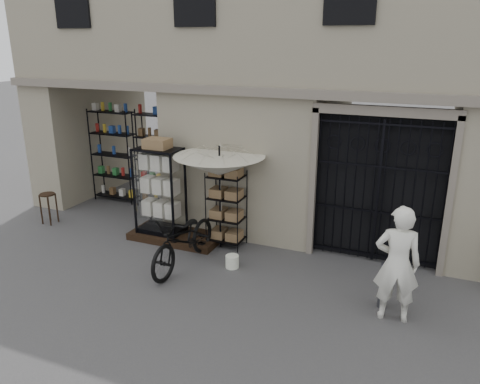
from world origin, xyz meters
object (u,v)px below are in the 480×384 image
at_px(display_cabinet, 160,195).
at_px(wire_rack, 226,210).
at_px(wooden_stool, 49,208).
at_px(steel_bollard, 383,285).
at_px(shopkeeper, 391,318).
at_px(market_umbrella, 219,160).
at_px(white_bucket, 232,261).
at_px(bicycle, 185,266).

xyz_separation_m(display_cabinet, wire_rack, (1.49, 0.19, -0.19)).
bearing_deg(wooden_stool, wire_rack, 6.02).
relative_size(display_cabinet, steel_bollard, 2.57).
height_order(display_cabinet, shopkeeper, display_cabinet).
distance_m(market_umbrella, white_bucket, 2.03).
height_order(wooden_stool, shopkeeper, wooden_stool).
distance_m(steel_bollard, shopkeeper, 0.52).
bearing_deg(shopkeeper, white_bucket, -19.55).
relative_size(display_cabinet, shopkeeper, 1.08).
bearing_deg(display_cabinet, wire_rack, 7.26).
relative_size(bicycle, shopkeeper, 1.12).
xyz_separation_m(wire_rack, wooden_stool, (-4.45, -0.47, -0.41)).
xyz_separation_m(display_cabinet, shopkeeper, (5.04, -1.32, -1.00)).
relative_size(white_bucket, wooden_stool, 0.35).
relative_size(wire_rack, white_bucket, 6.37).
bearing_deg(market_umbrella, white_bucket, -51.89).
relative_size(market_umbrella, steel_bollard, 3.32).
bearing_deg(display_cabinet, shopkeeper, -14.82).
bearing_deg(wooden_stool, market_umbrella, 4.47).
xyz_separation_m(white_bucket, shopkeeper, (3.03, -0.61, -0.12)).
bearing_deg(white_bucket, shopkeeper, -11.45).
bearing_deg(wooden_stool, bicycle, -10.06).
distance_m(white_bucket, steel_bollard, 2.88).
distance_m(bicycle, steel_bollard, 3.74).
height_order(wire_rack, bicycle, wire_rack).
xyz_separation_m(wooden_stool, shopkeeper, (8.00, -1.05, -0.39)).
distance_m(wire_rack, white_bucket, 1.25).
height_order(wire_rack, market_umbrella, market_umbrella).
height_order(display_cabinet, market_umbrella, market_umbrella).
bearing_deg(wire_rack, market_umbrella, -133.89).
relative_size(display_cabinet, wooden_stool, 2.74).
distance_m(wire_rack, shopkeeper, 3.94).
height_order(market_umbrella, wooden_stool, market_umbrella).
height_order(wire_rack, steel_bollard, wire_rack).
distance_m(display_cabinet, wooden_stool, 3.03).
relative_size(white_bucket, bicycle, 0.12).
distance_m(market_umbrella, bicycle, 2.20).
bearing_deg(shopkeeper, market_umbrella, -29.00).
bearing_deg(shopkeeper, steel_bollard, -64.45).
height_order(display_cabinet, steel_bollard, display_cabinet).
distance_m(wooden_stool, shopkeeper, 8.07).
xyz_separation_m(market_umbrella, steel_bollard, (3.45, -1.12, -1.50)).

